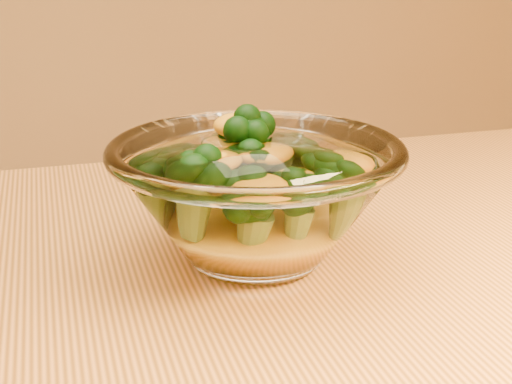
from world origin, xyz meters
TOP-DOWN VIEW (x-y plane):
  - glass_bowl at (-0.11, 0.10)m, footprint 0.22×0.22m
  - cheese_sauce at (-0.11, 0.10)m, footprint 0.11×0.11m
  - broccoli_heap at (-0.12, 0.11)m, footprint 0.15×0.13m

SIDE VIEW (x-z plane):
  - cheese_sauce at x=-0.11m, z-range 0.77..0.80m
  - glass_bowl at x=-0.11m, z-range 0.75..0.85m
  - broccoli_heap at x=-0.12m, z-range 0.77..0.86m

